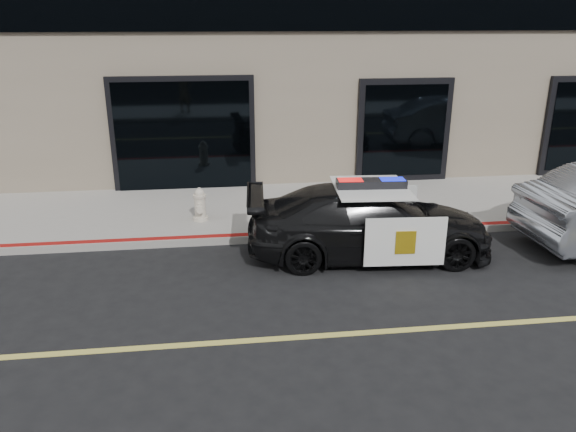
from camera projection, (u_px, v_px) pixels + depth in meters
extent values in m
plane|color=black|center=(239.00, 342.00, 7.67)|extent=(120.00, 120.00, 0.00)
cube|color=gray|center=(229.00, 211.00, 12.54)|extent=(60.00, 3.50, 0.15)
imported|color=black|center=(369.00, 222.00, 10.23)|extent=(2.41, 4.69, 1.29)
cube|color=white|center=(405.00, 242.00, 9.39)|extent=(1.38, 0.13, 0.86)
cube|color=white|center=(382.00, 206.00, 11.13)|extent=(1.38, 0.13, 0.86)
cube|color=white|center=(371.00, 188.00, 10.01)|extent=(1.39, 1.63, 0.02)
cube|color=gold|center=(406.00, 243.00, 9.37)|extent=(0.34, 0.03, 0.41)
cube|color=black|center=(371.00, 184.00, 9.98)|extent=(1.26, 0.41, 0.15)
cube|color=red|center=(350.00, 183.00, 9.96)|extent=(0.45, 0.31, 0.14)
cube|color=#0C19CC|center=(392.00, 183.00, 10.00)|extent=(0.45, 0.31, 0.14)
cylinder|color=beige|center=(201.00, 218.00, 11.78)|extent=(0.32, 0.32, 0.07)
cylinder|color=beige|center=(200.00, 207.00, 11.69)|extent=(0.23, 0.23, 0.44)
cylinder|color=beige|center=(200.00, 196.00, 11.61)|extent=(0.27, 0.27, 0.05)
sphere|color=beige|center=(199.00, 193.00, 11.59)|extent=(0.20, 0.20, 0.20)
cylinder|color=beige|center=(199.00, 189.00, 11.56)|extent=(0.06, 0.06, 0.06)
cylinder|color=beige|center=(200.00, 202.00, 11.81)|extent=(0.11, 0.11, 0.11)
cylinder|color=beige|center=(200.00, 206.00, 11.53)|extent=(0.11, 0.11, 0.11)
cylinder|color=beige|center=(200.00, 209.00, 11.53)|extent=(0.15, 0.12, 0.15)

